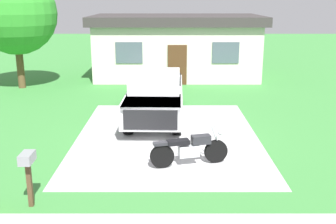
{
  "coord_description": "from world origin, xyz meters",
  "views": [
    {
      "loc": [
        0.02,
        -13.03,
        4.49
      ],
      "look_at": [
        0.07,
        -0.18,
        0.9
      ],
      "focal_mm": 44.04,
      "sensor_mm": 36.0,
      "label": 1
    }
  ],
  "objects_px": {
    "motorcycle": "(189,149)",
    "mailbox": "(26,165)",
    "pickup_truck": "(154,94)",
    "neighbor_house": "(175,45)",
    "shade_tree": "(13,14)"
  },
  "relations": [
    {
      "from": "shade_tree",
      "to": "motorcycle",
      "type": "bearing_deg",
      "value": -51.3
    },
    {
      "from": "motorcycle",
      "to": "mailbox",
      "type": "xyz_separation_m",
      "value": [
        -3.65,
        -2.33,
        0.51
      ]
    },
    {
      "from": "shade_tree",
      "to": "mailbox",
      "type": "bearing_deg",
      "value": -70.31
    },
    {
      "from": "motorcycle",
      "to": "pickup_truck",
      "type": "relative_size",
      "value": 0.38
    },
    {
      "from": "shade_tree",
      "to": "neighbor_house",
      "type": "xyz_separation_m",
      "value": [
        7.99,
        3.28,
        -1.92
      ]
    },
    {
      "from": "pickup_truck",
      "to": "shade_tree",
      "type": "height_order",
      "value": "shade_tree"
    },
    {
      "from": "neighbor_house",
      "to": "mailbox",
      "type": "bearing_deg",
      "value": -102.66
    },
    {
      "from": "motorcycle",
      "to": "neighbor_house",
      "type": "xyz_separation_m",
      "value": [
        -0.12,
        13.4,
        1.32
      ]
    },
    {
      "from": "pickup_truck",
      "to": "neighbor_house",
      "type": "distance_m",
      "value": 8.96
    },
    {
      "from": "mailbox",
      "to": "shade_tree",
      "type": "distance_m",
      "value": 13.51
    },
    {
      "from": "motorcycle",
      "to": "neighbor_house",
      "type": "relative_size",
      "value": 0.23
    },
    {
      "from": "motorcycle",
      "to": "shade_tree",
      "type": "relative_size",
      "value": 0.38
    },
    {
      "from": "mailbox",
      "to": "neighbor_house",
      "type": "distance_m",
      "value": 16.14
    },
    {
      "from": "pickup_truck",
      "to": "neighbor_house",
      "type": "relative_size",
      "value": 0.59
    },
    {
      "from": "mailbox",
      "to": "neighbor_house",
      "type": "relative_size",
      "value": 0.13
    }
  ]
}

